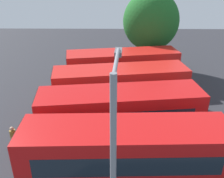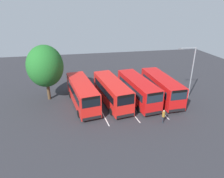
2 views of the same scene
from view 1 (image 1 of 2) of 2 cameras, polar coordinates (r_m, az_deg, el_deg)
The scene contains 11 objects.
ground_plane at distance 17.20m, azimuth 2.48°, elevation -7.46°, with size 60.68×60.68×0.00m, color #2B2B30.
bus_far_left at distance 21.43m, azimuth 2.34°, elevation 4.75°, with size 9.55×3.94×3.26m.
bus_center_left at distance 17.77m, azimuth 1.88°, elevation 0.26°, with size 9.54×3.84×3.26m.
bus_center_right at distance 14.56m, azimuth 1.84°, elevation -5.79°, with size 9.51×3.57×3.26m.
bus_far_right at distance 11.69m, azimuth 2.94°, elevation -14.73°, with size 9.37×2.83×3.26m.
pedestrian at distance 15.11m, azimuth -21.55°, elevation -10.20°, with size 0.45×0.45×1.65m.
street_lamp at distance 7.13m, azimuth 0.40°, elevation -19.56°, with size 0.32×2.43×7.38m.
depot_tree at distance 25.29m, azimuth 8.87°, elevation 15.01°, with size 5.40×4.86×7.75m.
lane_stripe_outer_left at distance 20.33m, azimuth 2.22°, elevation -1.93°, with size 11.46×0.12×0.01m, color silver.
lane_stripe_inner_left at distance 17.19m, azimuth 2.48°, elevation -7.45°, with size 11.46×0.12×0.01m, color silver.
lane_stripe_inner_right at distance 14.29m, azimuth 2.86°, elevation -15.32°, with size 11.46×0.12×0.01m, color silver.
Camera 1 is at (0.54, 14.46, 9.30)m, focal length 40.10 mm.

